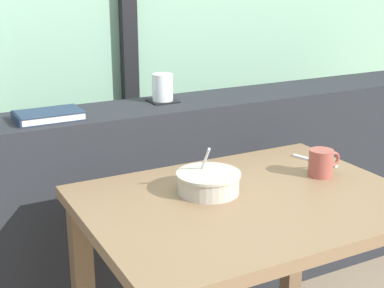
{
  "coord_description": "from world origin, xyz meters",
  "views": [
    {
      "loc": [
        -0.77,
        -1.25,
        1.31
      ],
      "look_at": [
        0.05,
        0.31,
        0.75
      ],
      "focal_mm": 51.54,
      "sensor_mm": 36.0,
      "label": 1
    }
  ],
  "objects_px": {
    "breakfast_table": "(247,237)",
    "juice_glass": "(163,88)",
    "fork_utensil": "(314,161)",
    "ceramic_mug": "(321,163)",
    "coaster_square": "(163,101)",
    "closed_book": "(48,115)",
    "soup_bowl": "(208,182)"
  },
  "relations": [
    {
      "from": "breakfast_table",
      "to": "juice_glass",
      "type": "distance_m",
      "value": 0.71
    },
    {
      "from": "breakfast_table",
      "to": "fork_utensil",
      "type": "relative_size",
      "value": 5.41
    },
    {
      "from": "juice_glass",
      "to": "ceramic_mug",
      "type": "bearing_deg",
      "value": -65.64
    },
    {
      "from": "coaster_square",
      "to": "closed_book",
      "type": "distance_m",
      "value": 0.45
    },
    {
      "from": "juice_glass",
      "to": "fork_utensil",
      "type": "height_order",
      "value": "juice_glass"
    },
    {
      "from": "breakfast_table",
      "to": "coaster_square",
      "type": "bearing_deg",
      "value": 87.21
    },
    {
      "from": "fork_utensil",
      "to": "juice_glass",
      "type": "bearing_deg",
      "value": 108.02
    },
    {
      "from": "juice_glass",
      "to": "fork_utensil",
      "type": "relative_size",
      "value": 0.59
    },
    {
      "from": "coaster_square",
      "to": "fork_utensil",
      "type": "height_order",
      "value": "coaster_square"
    },
    {
      "from": "fork_utensil",
      "to": "ceramic_mug",
      "type": "relative_size",
      "value": 1.5
    },
    {
      "from": "soup_bowl",
      "to": "ceramic_mug",
      "type": "distance_m",
      "value": 0.38
    },
    {
      "from": "closed_book",
      "to": "fork_utensil",
      "type": "relative_size",
      "value": 1.28
    },
    {
      "from": "soup_bowl",
      "to": "ceramic_mug",
      "type": "xyz_separation_m",
      "value": [
        0.38,
        -0.05,
        0.01
      ]
    },
    {
      "from": "breakfast_table",
      "to": "soup_bowl",
      "type": "xyz_separation_m",
      "value": [
        -0.08,
        0.09,
        0.15
      ]
    },
    {
      "from": "juice_glass",
      "to": "ceramic_mug",
      "type": "xyz_separation_m",
      "value": [
        0.27,
        -0.59,
        -0.15
      ]
    },
    {
      "from": "coaster_square",
      "to": "ceramic_mug",
      "type": "distance_m",
      "value": 0.66
    },
    {
      "from": "breakfast_table",
      "to": "ceramic_mug",
      "type": "height_order",
      "value": "ceramic_mug"
    },
    {
      "from": "breakfast_table",
      "to": "fork_utensil",
      "type": "xyz_separation_m",
      "value": [
        0.37,
        0.16,
        0.13
      ]
    },
    {
      "from": "coaster_square",
      "to": "ceramic_mug",
      "type": "xyz_separation_m",
      "value": [
        0.27,
        -0.59,
        -0.1
      ]
    },
    {
      "from": "juice_glass",
      "to": "soup_bowl",
      "type": "height_order",
      "value": "juice_glass"
    },
    {
      "from": "juice_glass",
      "to": "breakfast_table",
      "type": "bearing_deg",
      "value": -92.79
    },
    {
      "from": "juice_glass",
      "to": "closed_book",
      "type": "xyz_separation_m",
      "value": [
        -0.44,
        -0.06,
        -0.04
      ]
    },
    {
      "from": "coaster_square",
      "to": "ceramic_mug",
      "type": "relative_size",
      "value": 0.88
    },
    {
      "from": "coaster_square",
      "to": "soup_bowl",
      "type": "relative_size",
      "value": 0.53
    },
    {
      "from": "juice_glass",
      "to": "soup_bowl",
      "type": "bearing_deg",
      "value": -101.5
    },
    {
      "from": "breakfast_table",
      "to": "soup_bowl",
      "type": "distance_m",
      "value": 0.19
    },
    {
      "from": "juice_glass",
      "to": "soup_bowl",
      "type": "relative_size",
      "value": 0.54
    },
    {
      "from": "breakfast_table",
      "to": "ceramic_mug",
      "type": "relative_size",
      "value": 8.14
    },
    {
      "from": "breakfast_table",
      "to": "closed_book",
      "type": "xyz_separation_m",
      "value": [
        -0.41,
        0.58,
        0.28
      ]
    },
    {
      "from": "breakfast_table",
      "to": "closed_book",
      "type": "relative_size",
      "value": 4.22
    },
    {
      "from": "soup_bowl",
      "to": "breakfast_table",
      "type": "bearing_deg",
      "value": -47.78
    },
    {
      "from": "juice_glass",
      "to": "soup_bowl",
      "type": "distance_m",
      "value": 0.58
    }
  ]
}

